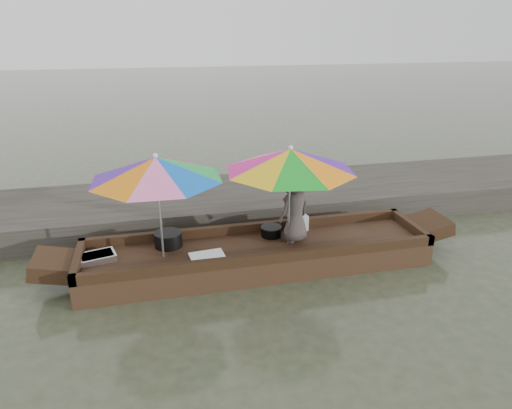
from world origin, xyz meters
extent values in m
plane|color=#343D28|center=(0.00, 0.00, 0.00)|extent=(80.00, 80.00, 0.00)
cube|color=#2D2B26|center=(0.00, 2.20, 0.25)|extent=(22.00, 2.20, 0.50)
cube|color=#392819|center=(0.00, 0.00, 0.17)|extent=(5.29, 1.20, 0.35)
cylinder|color=black|center=(-1.32, 0.34, 0.46)|extent=(0.42, 0.42, 0.22)
cube|color=silver|center=(-2.34, 0.11, 0.39)|extent=(0.57, 0.46, 0.09)
cube|color=silver|center=(-0.80, -0.23, 0.38)|extent=(0.53, 0.39, 0.06)
cylinder|color=black|center=(0.30, 0.32, 0.42)|extent=(0.32, 0.32, 0.15)
cube|color=silver|center=(0.80, 0.45, 0.48)|extent=(0.31, 0.26, 0.26)
imported|color=#443D3A|center=(0.61, 0.08, 0.90)|extent=(0.63, 0.54, 1.09)
camera|label=1|loc=(-1.48, -6.10, 3.46)|focal=32.00mm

